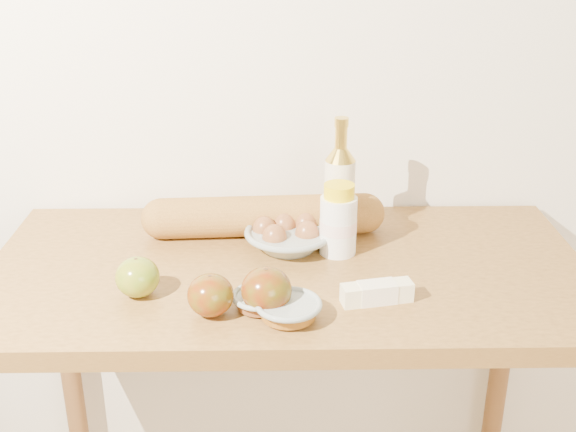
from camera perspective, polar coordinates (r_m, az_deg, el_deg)
The scene contains 12 objects.
back_wall at distance 1.64m, azimuth -0.21°, elevation 14.14°, with size 3.50×0.02×2.60m, color white.
table at distance 1.51m, azimuth -0.02°, elevation -8.07°, with size 1.20×0.60×0.90m.
bourbon_bottle at distance 1.53m, azimuth 4.09°, elevation 2.06°, with size 0.07×0.07×0.27m.
cream_bottle at distance 1.47m, azimuth 3.99°, elevation -0.44°, with size 0.09×0.09×0.15m.
egg_bowl at distance 1.51m, azimuth 0.01°, elevation -1.56°, with size 0.23×0.23×0.07m.
baguette at distance 1.56m, azimuth -1.91°, elevation 0.01°, with size 0.53×0.12×0.09m.
apple_yellowgreen at distance 1.35m, azimuth -11.80°, elevation -4.74°, with size 0.09×0.09×0.08m.
apple_redgreen_front at distance 1.27m, azimuth -6.14°, elevation -6.24°, with size 0.10×0.10×0.08m.
apple_redgreen_right at distance 1.27m, azimuth -1.72°, elevation -5.89°, with size 0.11×0.11×0.08m.
sugar_bowl at distance 1.29m, azimuth -2.20°, elevation -6.66°, with size 0.13×0.13×0.03m.
syrup_bowl at distance 1.26m, azimuth 0.04°, elevation -7.39°, with size 0.15×0.15×0.03m.
butter_stick at distance 1.32m, azimuth 7.03°, elevation -6.04°, with size 0.13×0.06×0.04m.
Camera 1 is at (-0.02, -0.11, 1.56)m, focal length 45.00 mm.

